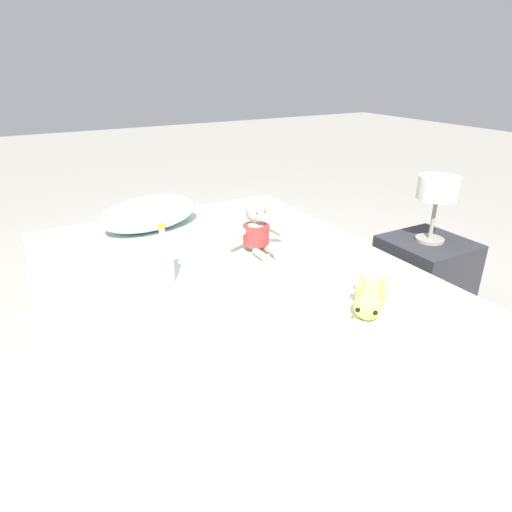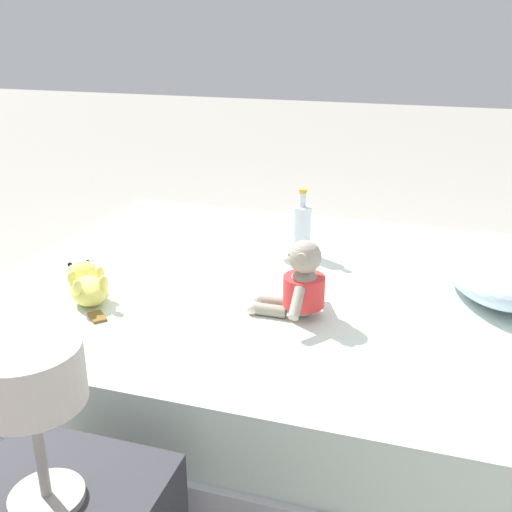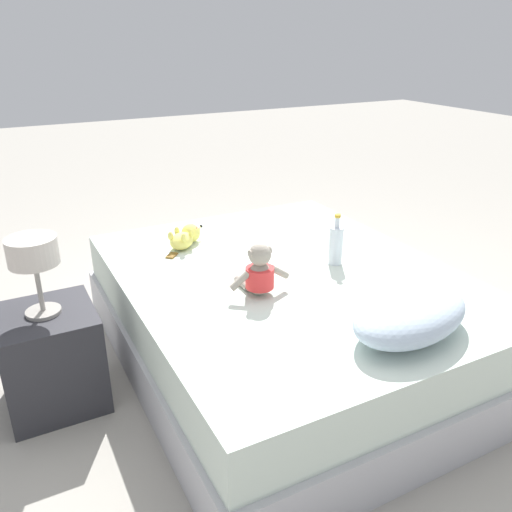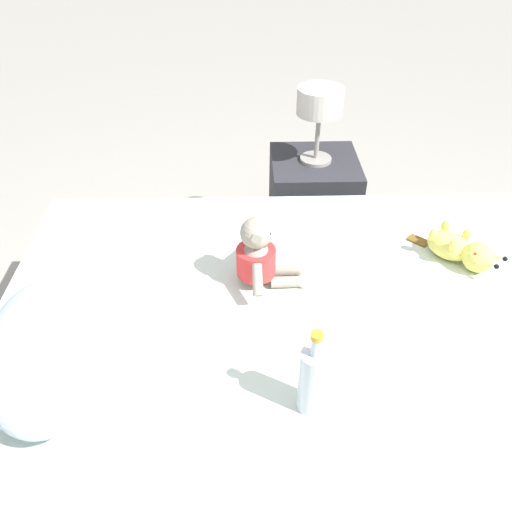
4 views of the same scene
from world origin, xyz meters
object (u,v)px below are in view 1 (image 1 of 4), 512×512
plush_monkey (257,232)px  glass_bottle (165,261)px  pillow (149,213)px  bed (228,317)px  nightstand (423,279)px  bedside_lamp (438,192)px  plush_yellow_creature (370,298)px

plush_monkey → glass_bottle: glass_bottle is taller
pillow → glass_bottle: glass_bottle is taller
bed → nightstand: bed is taller
plush_monkey → glass_bottle: bearing=-167.1°
plush_monkey → bedside_lamp: bearing=-18.3°
pillow → nightstand: bearing=-34.9°
plush_monkey → bedside_lamp: bedside_lamp is taller
bed → plush_yellow_creature: plush_yellow_creature is taller
bed → glass_bottle: (-0.26, 0.01, 0.33)m
bed → plush_yellow_creature: size_ratio=6.70×
bed → glass_bottle: 0.42m
nightstand → plush_monkey: bearing=161.7°
plush_monkey → nightstand: bearing=-18.3°
plush_yellow_creature → bedside_lamp: 0.87m
glass_bottle → bedside_lamp: 1.34m
plush_yellow_creature → pillow: bearing=109.3°
pillow → bedside_lamp: bearing=-34.9°
bedside_lamp → glass_bottle: bearing=172.7°
plush_yellow_creature → glass_bottle: 0.79m
plush_yellow_creature → nightstand: 0.90m
bed → plush_yellow_creature: (0.30, -0.54, 0.28)m
plush_monkey → glass_bottle: 0.49m
glass_bottle → bedside_lamp: (1.32, -0.17, 0.14)m
nightstand → bedside_lamp: (0.00, 0.00, 0.47)m
glass_bottle → bed: bearing=-2.5°
glass_bottle → nightstand: glass_bottle is taller
pillow → glass_bottle: 0.67m
bed → plush_monkey: bearing=29.0°
plush_monkey → pillow: bearing=122.0°
pillow → nightstand: 1.48m
bedside_lamp → bed: bearing=171.5°
bedside_lamp → pillow: bearing=145.1°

